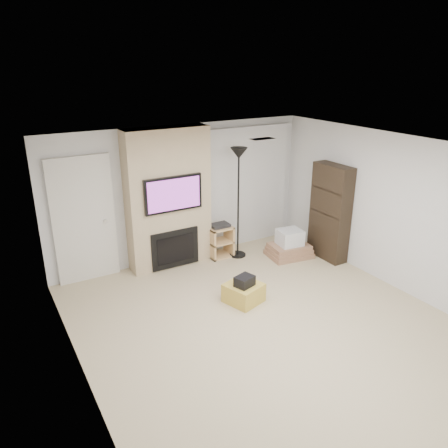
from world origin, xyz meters
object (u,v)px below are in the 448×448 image
ottoman (244,293)px  box_stack (289,246)px  av_stand (220,239)px  floor_lamp (239,172)px  bookshelf (330,212)px

ottoman → box_stack: (1.67, 0.98, 0.05)m
av_stand → floor_lamp: bearing=-27.2°
av_stand → bookshelf: bearing=-31.3°
av_stand → ottoman: bearing=-107.5°
floor_lamp → ottoman: bearing=-118.9°
box_stack → av_stand: bearing=149.3°
ottoman → box_stack: box_stack is taller
bookshelf → av_stand: bearing=148.7°
av_stand → box_stack: size_ratio=0.76×
floor_lamp → box_stack: floor_lamp is taller
ottoman → floor_lamp: (0.83, 1.50, 1.50)m
floor_lamp → bookshelf: size_ratio=1.16×
ottoman → av_stand: size_ratio=0.76×
ottoman → av_stand: 1.75m
floor_lamp → av_stand: (-0.31, 0.16, -1.30)m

